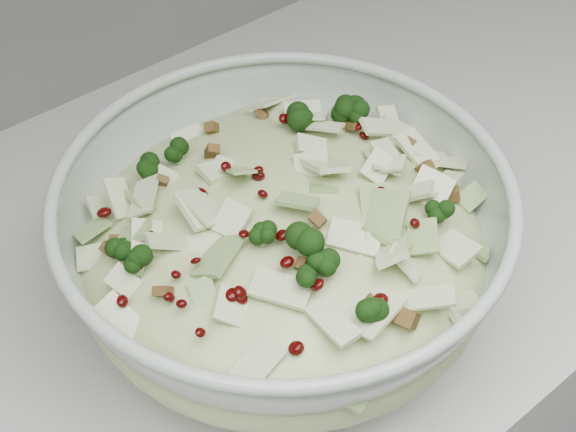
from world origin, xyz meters
name	(u,v)px	position (x,y,z in m)	size (l,w,h in m)	color
counter	(499,273)	(0.00, 1.70, 0.45)	(3.60, 0.60, 0.90)	beige
mixing_bowl	(284,246)	(-0.53, 1.60, 0.97)	(0.39, 0.39, 0.14)	#A5B6A9
salad	(284,227)	(-0.53, 1.60, 1.00)	(0.38, 0.38, 0.14)	#B9CC8B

